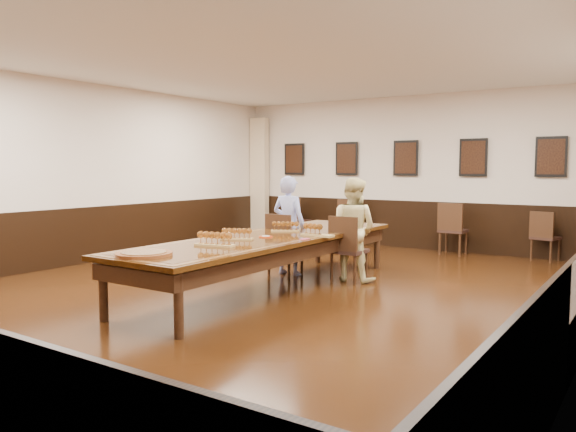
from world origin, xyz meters
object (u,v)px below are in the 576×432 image
Objects in this scene: spare_chair_c at (453,229)px; spare_chair_d at (546,236)px; spare_chair_a at (297,219)px; carved_platter at (144,254)px; person_man at (289,225)px; person_woman at (353,229)px; chair_man at (285,244)px; spare_chair_b at (351,222)px; chair_woman at (349,249)px; conference_table at (268,246)px.

spare_chair_c is 1.12× the size of spare_chair_d.
spare_chair_a is 7.17m from carved_platter.
person_man reaches higher than person_woman.
spare_chair_a is 1.11× the size of spare_chair_d.
chair_man is at bearing 90.00° from person_man.
spare_chair_a is 0.65× the size of person_woman.
person_man reaches higher than spare_chair_a.
chair_man is at bearing 94.99° from carved_platter.
spare_chair_b is 3.75m from person_man.
chair_woman is at bearing 135.46° from spare_chair_a.
conference_table is at bearing 73.90° from spare_chair_d.
conference_table is at bearing 96.74° from spare_chair_b.
person_man is (-1.06, -0.03, 0.29)m from chair_woman.
spare_chair_c is 1.64m from spare_chair_d.
spare_chair_c is at bearing -115.21° from person_man.
spare_chair_d is at bearing -175.04° from spare_chair_a.
person_man is (0.79, -3.66, 0.28)m from spare_chair_b.
spare_chair_a is at bearing -60.70° from chair_man.
chair_woman is 3.38m from carved_platter.
spare_chair_c is at bearing 22.34° from spare_chair_d.
person_man reaches higher than spare_chair_c.
chair_man is 0.99× the size of chair_woman.
spare_chair_d is (2.11, 3.66, -0.04)m from chair_woman.
spare_chair_a is (-3.18, 3.48, 0.01)m from chair_woman.
person_man is 1.01× the size of person_woman.
person_woman is (-2.11, -3.55, 0.32)m from spare_chair_d.
spare_chair_c is at bearing 79.24° from carved_platter.
spare_chair_a is 0.65× the size of person_man.
spare_chair_d is at bearing 59.79° from conference_table.
person_man is at bearing 1.01° from chair_woman.
chair_man is 1.08m from conference_table.
person_man is at bearing 124.13° from spare_chair_a.
spare_chair_b is 4.90m from conference_table.
person_woman is (1.85, -3.52, 0.27)m from spare_chair_b.
chair_man is at bearing 12.18° from person_woman.
carved_platter is (2.39, -6.76, 0.26)m from spare_chair_a.
spare_chair_b is 0.65× the size of person_woman.
person_man is 1.07m from person_woman.
person_man is at bearing 109.29° from conference_table.
spare_chair_d is 0.18× the size of conference_table.
person_man is (-1.55, -3.45, 0.28)m from spare_chair_c.
carved_platter is (-0.79, -3.38, -0.00)m from person_woman.
spare_chair_b is at bearing -62.78° from person_woman.
conference_table is 7.66× the size of carved_platter.
conference_table is at bearing 75.85° from spare_chair_c.
spare_chair_b is (1.32, 0.14, -0.00)m from spare_chair_a.
spare_chair_c is 0.65× the size of person_man.
spare_chair_b is (-0.79, 3.76, 0.01)m from chair_man.
person_woman reaches higher than chair_woman.
person_woman is 2.38× the size of carved_platter.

